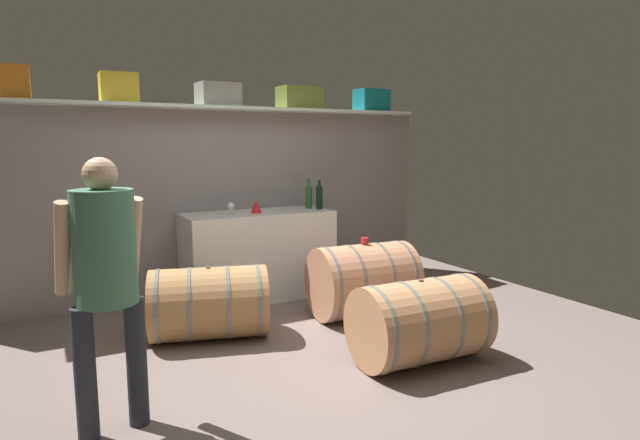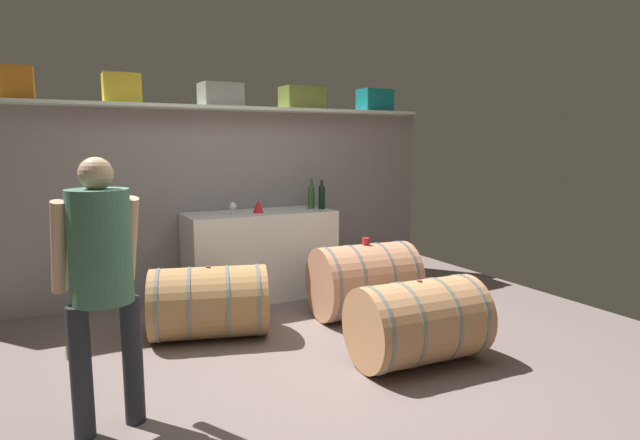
# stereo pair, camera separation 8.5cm
# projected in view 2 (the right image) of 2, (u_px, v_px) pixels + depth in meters

# --- Properties ---
(ground_plane) EXTENTS (6.08, 7.69, 0.02)m
(ground_plane) POSITION_uv_depth(u_px,v_px,m) (284.00, 345.00, 4.16)
(ground_plane) COLOR #6E5F5B
(back_wall_panel) EXTENTS (4.88, 0.10, 1.90)m
(back_wall_panel) POSITION_uv_depth(u_px,v_px,m) (219.00, 203.00, 5.50)
(back_wall_panel) COLOR gray
(back_wall_panel) RESTS_ON ground
(high_shelf_board) EXTENTS (4.49, 0.40, 0.03)m
(high_shelf_board) POSITION_uv_depth(u_px,v_px,m) (221.00, 108.00, 5.23)
(high_shelf_board) COLOR white
(high_shelf_board) RESTS_ON back_wall_panel
(toolcase_orange) EXTENTS (0.31, 0.20, 0.28)m
(toolcase_orange) POSITION_uv_depth(u_px,v_px,m) (13.00, 83.00, 4.40)
(toolcase_orange) COLOR orange
(toolcase_orange) RESTS_ON high_shelf_board
(toolcase_yellow) EXTENTS (0.33, 0.28, 0.26)m
(toolcase_yellow) POSITION_uv_depth(u_px,v_px,m) (121.00, 89.00, 4.79)
(toolcase_yellow) COLOR yellow
(toolcase_yellow) RESTS_ON high_shelf_board
(toolcase_grey) EXTENTS (0.41, 0.31, 0.23)m
(toolcase_grey) POSITION_uv_depth(u_px,v_px,m) (220.00, 95.00, 5.21)
(toolcase_grey) COLOR gray
(toolcase_grey) RESTS_ON high_shelf_board
(toolcase_olive) EXTENTS (0.45, 0.30, 0.23)m
(toolcase_olive) POSITION_uv_depth(u_px,v_px,m) (302.00, 98.00, 5.61)
(toolcase_olive) COLOR olive
(toolcase_olive) RESTS_ON high_shelf_board
(toolcase_teal) EXTENTS (0.39, 0.26, 0.25)m
(toolcase_teal) POSITION_uv_depth(u_px,v_px,m) (375.00, 100.00, 6.03)
(toolcase_teal) COLOR #157C83
(toolcase_teal) RESTS_ON high_shelf_board
(work_cabinet) EXTENTS (1.50, 0.62, 0.88)m
(work_cabinet) POSITION_uv_depth(u_px,v_px,m) (260.00, 254.00, 5.39)
(work_cabinet) COLOR white
(work_cabinet) RESTS_ON ground
(wine_bottle_dark) EXTENTS (0.07, 0.07, 0.30)m
(wine_bottle_dark) POSITION_uv_depth(u_px,v_px,m) (322.00, 196.00, 5.53)
(wine_bottle_dark) COLOR black
(wine_bottle_dark) RESTS_ON work_cabinet
(wine_bottle_green) EXTENTS (0.07, 0.07, 0.31)m
(wine_bottle_green) POSITION_uv_depth(u_px,v_px,m) (311.00, 196.00, 5.58)
(wine_bottle_green) COLOR #2F5A2E
(wine_bottle_green) RESTS_ON work_cabinet
(wine_glass) EXTENTS (0.07, 0.07, 0.12)m
(wine_glass) POSITION_uv_depth(u_px,v_px,m) (233.00, 206.00, 5.09)
(wine_glass) COLOR white
(wine_glass) RESTS_ON work_cabinet
(red_funnel) EXTENTS (0.11, 0.11, 0.13)m
(red_funnel) POSITION_uv_depth(u_px,v_px,m) (258.00, 206.00, 5.24)
(red_funnel) COLOR red
(red_funnel) RESTS_ON work_cabinet
(wine_barrel_near) EXTENTS (0.94, 0.73, 0.68)m
(wine_barrel_near) POSITION_uv_depth(u_px,v_px,m) (364.00, 280.00, 4.78)
(wine_barrel_near) COLOR tan
(wine_barrel_near) RESTS_ON ground
(wine_barrel_far) EXTENTS (1.05, 0.81, 0.60)m
(wine_barrel_far) POSITION_uv_depth(u_px,v_px,m) (209.00, 302.00, 4.26)
(wine_barrel_far) COLOR #A97B4A
(wine_barrel_far) RESTS_ON ground
(wine_barrel_flank) EXTENTS (0.95, 0.64, 0.61)m
(wine_barrel_flank) POSITION_uv_depth(u_px,v_px,m) (418.00, 322.00, 3.76)
(wine_barrel_flank) COLOR tan
(wine_barrel_flank) RESTS_ON ground
(tasting_cup) EXTENTS (0.07, 0.07, 0.06)m
(tasting_cup) POSITION_uv_depth(u_px,v_px,m) (366.00, 241.00, 4.73)
(tasting_cup) COLOR red
(tasting_cup) RESTS_ON wine_barrel_near
(winemaker_pouring) EXTENTS (0.47, 0.40, 1.50)m
(winemaker_pouring) POSITION_uv_depth(u_px,v_px,m) (101.00, 267.00, 2.79)
(winemaker_pouring) COLOR #282A32
(winemaker_pouring) RESTS_ON ground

